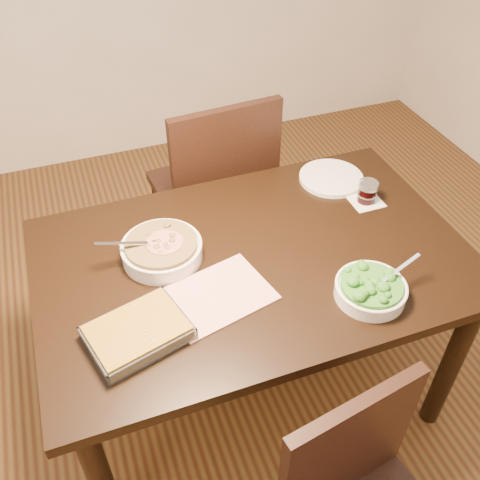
{
  "coord_description": "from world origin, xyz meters",
  "views": [
    {
      "loc": [
        -0.48,
        -1.17,
        1.95
      ],
      "look_at": [
        -0.03,
        0.04,
        0.8
      ],
      "focal_mm": 40.0,
      "sensor_mm": 36.0,
      "label": 1
    }
  ],
  "objects_px": {
    "baking_dish": "(138,333)",
    "dinner_plate": "(331,178)",
    "table": "(253,277)",
    "stew_bowl": "(162,249)",
    "wine_tumbler": "(367,191)",
    "broccoli_bowl": "(371,289)",
    "chair_far": "(216,186)"
  },
  "relations": [
    {
      "from": "wine_tumbler",
      "to": "dinner_plate",
      "type": "xyz_separation_m",
      "value": [
        -0.06,
        0.16,
        -0.04
      ]
    },
    {
      "from": "dinner_plate",
      "to": "chair_far",
      "type": "relative_size",
      "value": 0.25
    },
    {
      "from": "broccoli_bowl",
      "to": "dinner_plate",
      "type": "distance_m",
      "value": 0.6
    },
    {
      "from": "table",
      "to": "chair_far",
      "type": "bearing_deg",
      "value": 82.8
    },
    {
      "from": "broccoli_bowl",
      "to": "table",
      "type": "bearing_deg",
      "value": 133.22
    },
    {
      "from": "wine_tumbler",
      "to": "chair_far",
      "type": "bearing_deg",
      "value": 127.23
    },
    {
      "from": "dinner_plate",
      "to": "wine_tumbler",
      "type": "bearing_deg",
      "value": -70.99
    },
    {
      "from": "broccoli_bowl",
      "to": "chair_far",
      "type": "bearing_deg",
      "value": 100.7
    },
    {
      "from": "dinner_plate",
      "to": "chair_far",
      "type": "bearing_deg",
      "value": 133.37
    },
    {
      "from": "stew_bowl",
      "to": "broccoli_bowl",
      "type": "distance_m",
      "value": 0.66
    },
    {
      "from": "table",
      "to": "broccoli_bowl",
      "type": "height_order",
      "value": "broccoli_bowl"
    },
    {
      "from": "wine_tumbler",
      "to": "dinner_plate",
      "type": "distance_m",
      "value": 0.18
    },
    {
      "from": "table",
      "to": "dinner_plate",
      "type": "bearing_deg",
      "value": 34.52
    },
    {
      "from": "table",
      "to": "baking_dish",
      "type": "relative_size",
      "value": 4.48
    },
    {
      "from": "table",
      "to": "stew_bowl",
      "type": "height_order",
      "value": "stew_bowl"
    },
    {
      "from": "baking_dish",
      "to": "wine_tumbler",
      "type": "xyz_separation_m",
      "value": [
        0.91,
        0.33,
        0.02
      ]
    },
    {
      "from": "stew_bowl",
      "to": "baking_dish",
      "type": "bearing_deg",
      "value": -115.59
    },
    {
      "from": "stew_bowl",
      "to": "wine_tumbler",
      "type": "height_order",
      "value": "stew_bowl"
    },
    {
      "from": "table",
      "to": "chair_far",
      "type": "xyz_separation_m",
      "value": [
        0.08,
        0.67,
        -0.1
      ]
    },
    {
      "from": "broccoli_bowl",
      "to": "dinner_plate",
      "type": "height_order",
      "value": "broccoli_bowl"
    },
    {
      "from": "table",
      "to": "baking_dish",
      "type": "height_order",
      "value": "baking_dish"
    },
    {
      "from": "table",
      "to": "wine_tumbler",
      "type": "relative_size",
      "value": 17.36
    },
    {
      "from": "wine_tumbler",
      "to": "stew_bowl",
      "type": "bearing_deg",
      "value": -177.25
    },
    {
      "from": "stew_bowl",
      "to": "broccoli_bowl",
      "type": "bearing_deg",
      "value": -34.79
    },
    {
      "from": "broccoli_bowl",
      "to": "baking_dish",
      "type": "distance_m",
      "value": 0.69
    },
    {
      "from": "wine_tumbler",
      "to": "chair_far",
      "type": "xyz_separation_m",
      "value": [
        -0.41,
        0.54,
        -0.24
      ]
    },
    {
      "from": "wine_tumbler",
      "to": "broccoli_bowl",
      "type": "bearing_deg",
      "value": -118.66
    },
    {
      "from": "stew_bowl",
      "to": "baking_dish",
      "type": "height_order",
      "value": "stew_bowl"
    },
    {
      "from": "table",
      "to": "wine_tumbler",
      "type": "distance_m",
      "value": 0.53
    },
    {
      "from": "baking_dish",
      "to": "dinner_plate",
      "type": "bearing_deg",
      "value": 14.98
    },
    {
      "from": "table",
      "to": "baking_dish",
      "type": "xyz_separation_m",
      "value": [
        -0.42,
        -0.2,
        0.12
      ]
    },
    {
      "from": "broccoli_bowl",
      "to": "wine_tumbler",
      "type": "distance_m",
      "value": 0.47
    }
  ]
}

